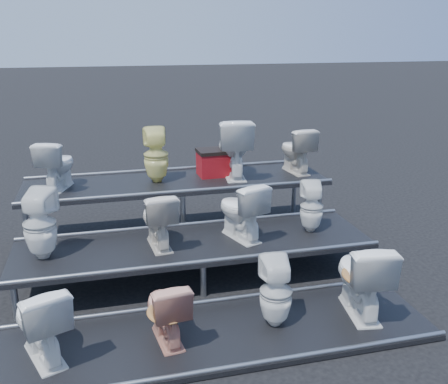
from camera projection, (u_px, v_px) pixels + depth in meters
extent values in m
plane|color=black|center=(195.00, 277.00, 6.10)|extent=(80.00, 80.00, 0.00)
cube|color=black|center=(221.00, 334.00, 4.89)|extent=(4.20, 1.20, 0.06)
cube|color=black|center=(195.00, 260.00, 6.03)|extent=(4.20, 1.20, 0.46)
cube|color=black|center=(178.00, 209.00, 7.17)|extent=(4.20, 1.20, 0.86)
imported|color=white|center=(40.00, 321.00, 4.39)|extent=(0.65, 0.83, 0.74)
imported|color=tan|center=(166.00, 309.00, 4.66)|extent=(0.44, 0.67, 0.65)
imported|color=white|center=(276.00, 292.00, 4.90)|extent=(0.35, 0.36, 0.72)
imported|color=white|center=(361.00, 276.00, 5.10)|extent=(0.58, 0.87, 0.82)
imported|color=white|center=(40.00, 224.00, 5.44)|extent=(0.46, 0.46, 0.79)
imported|color=beige|center=(158.00, 219.00, 5.76)|extent=(0.43, 0.69, 0.67)
imported|color=white|center=(241.00, 210.00, 5.98)|extent=(0.60, 0.79, 0.72)
imported|color=white|center=(312.00, 207.00, 6.21)|extent=(0.34, 0.35, 0.64)
imported|color=white|center=(57.00, 164.00, 6.57)|extent=(0.57, 0.73, 0.66)
imported|color=#F0EA8E|center=(156.00, 155.00, 6.86)|extent=(0.35, 0.35, 0.76)
imported|color=white|center=(234.00, 147.00, 7.10)|extent=(0.58, 0.89, 0.85)
imported|color=beige|center=(296.00, 150.00, 7.35)|extent=(0.44, 0.70, 0.67)
cube|color=maroon|center=(214.00, 164.00, 7.24)|extent=(0.48, 0.39, 0.33)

